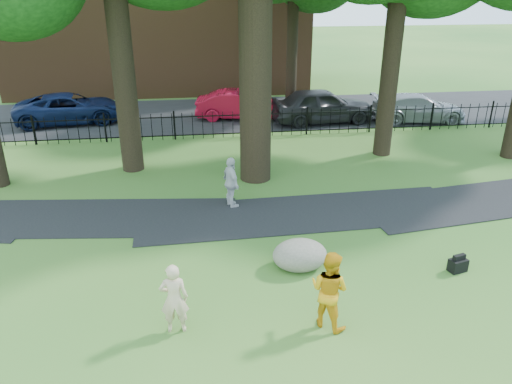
{
  "coord_description": "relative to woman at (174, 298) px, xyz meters",
  "views": [
    {
      "loc": [
        -2.08,
        -9.7,
        6.91
      ],
      "look_at": [
        -0.61,
        2.0,
        1.68
      ],
      "focal_mm": 35.0,
      "sensor_mm": 36.0,
      "label": 1
    }
  ],
  "objects": [
    {
      "name": "ground",
      "position": [
        2.69,
        1.15,
        -0.8
      ],
      "size": [
        120.0,
        120.0,
        0.0
      ],
      "primitive_type": "plane",
      "color": "#275B1F",
      "rests_on": "ground"
    },
    {
      "name": "footpath",
      "position": [
        3.69,
        5.05,
        -0.8
      ],
      "size": [
        36.07,
        3.85,
        0.03
      ],
      "primitive_type": "cube",
      "rotation": [
        0.0,
        0.0,
        0.03
      ],
      "color": "black",
      "rests_on": "ground"
    },
    {
      "name": "street",
      "position": [
        2.69,
        17.15,
        -0.8
      ],
      "size": [
        80.0,
        7.0,
        0.02
      ],
      "primitive_type": "cube",
      "color": "black",
      "rests_on": "ground"
    },
    {
      "name": "iron_fence",
      "position": [
        2.69,
        13.15,
        -0.2
      ],
      "size": [
        44.0,
        0.04,
        1.2
      ],
      "color": "black",
      "rests_on": "ground"
    },
    {
      "name": "woman",
      "position": [
        0.0,
        0.0,
        0.0
      ],
      "size": [
        0.59,
        0.4,
        1.6
      ],
      "primitive_type": "imported",
      "rotation": [
        0.0,
        0.0,
        3.12
      ],
      "color": "#CEB08E",
      "rests_on": "ground"
    },
    {
      "name": "man",
      "position": [
        3.19,
        -0.2,
        0.08
      ],
      "size": [
        1.08,
        1.07,
        1.76
      ],
      "primitive_type": "imported",
      "rotation": [
        0.0,
        0.0,
        2.37
      ],
      "color": "orange",
      "rests_on": "ground"
    },
    {
      "name": "pedestrian",
      "position": [
        1.64,
        5.84,
        0.03
      ],
      "size": [
        0.72,
        1.06,
        1.67
      ],
      "primitive_type": "imported",
      "rotation": [
        0.0,
        0.0,
        1.92
      ],
      "color": "#B9BABF",
      "rests_on": "ground"
    },
    {
      "name": "boulder",
      "position": [
        3.06,
        2.08,
        -0.39
      ],
      "size": [
        1.61,
        1.36,
        0.81
      ],
      "primitive_type": "ellipsoid",
      "rotation": [
        0.0,
        0.0,
        -0.25
      ],
      "color": "#6D665B",
      "rests_on": "ground"
    },
    {
      "name": "backpack",
      "position": [
        6.96,
        1.4,
        -0.63
      ],
      "size": [
        0.5,
        0.38,
        0.33
      ],
      "primitive_type": "cube",
      "rotation": [
        0.0,
        0.0,
        0.26
      ],
      "color": "black",
      "rests_on": "ground"
    },
    {
      "name": "red_bag",
      "position": [
        2.94,
        2.12,
        -0.66
      ],
      "size": [
        0.47,
        0.38,
        0.28
      ],
      "primitive_type": "cube",
      "rotation": [
        0.0,
        0.0,
        -0.38
      ],
      "color": "maroon",
      "rests_on": "ground"
    },
    {
      "name": "red_sedan",
      "position": [
        2.86,
        16.21,
        -0.09
      ],
      "size": [
        4.48,
        2.03,
        1.42
      ],
      "primitive_type": "imported",
      "rotation": [
        0.0,
        0.0,
        1.45
      ],
      "color": "#AC0D27",
      "rests_on": "ground"
    },
    {
      "name": "navy_van",
      "position": [
        -5.47,
        16.51,
        -0.08
      ],
      "size": [
        5.48,
        3.09,
        1.45
      ],
      "primitive_type": "imported",
      "rotation": [
        0.0,
        0.0,
        1.71
      ],
      "color": "#0B1739",
      "rests_on": "ground"
    },
    {
      "name": "grey_car",
      "position": [
        6.86,
        15.04,
        0.05
      ],
      "size": [
        5.12,
        2.37,
        1.7
      ],
      "primitive_type": "imported",
      "rotation": [
        0.0,
        0.0,
        1.65
      ],
      "color": "black",
      "rests_on": "ground"
    },
    {
      "name": "silver_car",
      "position": [
        11.69,
        14.65,
        -0.13
      ],
      "size": [
        4.81,
        2.37,
        1.35
      ],
      "primitive_type": "imported",
      "rotation": [
        0.0,
        0.0,
        1.46
      ],
      "color": "#92949A",
      "rests_on": "ground"
    }
  ]
}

